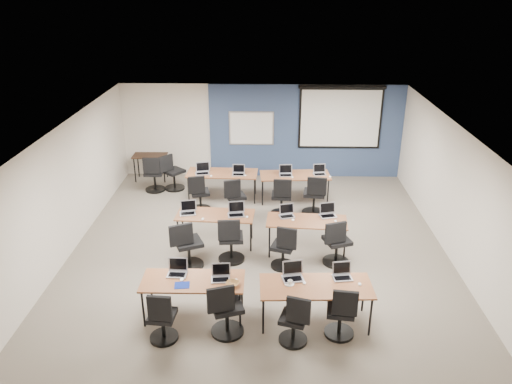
{
  "coord_description": "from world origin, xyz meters",
  "views": [
    {
      "loc": [
        0.18,
        -9.31,
        5.43
      ],
      "look_at": [
        -0.07,
        0.4,
        1.22
      ],
      "focal_mm": 35.0,
      "sensor_mm": 36.0,
      "label": 1
    }
  ],
  "objects_px": {
    "laptop_6": "(287,213)",
    "laptop_0": "(177,270)",
    "training_table_front_left": "(193,283)",
    "task_chair_8": "(199,196)",
    "task_chair_2": "(295,323)",
    "training_table_front_right": "(316,288)",
    "laptop_5": "(236,212)",
    "laptop_1": "(221,275)",
    "task_chair_5": "(231,243)",
    "task_chair_3": "(341,316)",
    "laptop_9": "(239,172)",
    "task_chair_7": "(336,246)",
    "laptop_2": "(293,274)",
    "task_chair_9": "(235,200)",
    "training_table_mid_left": "(215,216)",
    "task_chair_10": "(282,200)",
    "training_table_back_right": "(295,176)",
    "task_chair_11": "(315,198)",
    "task_chair_1": "(226,313)",
    "laptop_4": "(188,210)",
    "projector_screen": "(341,114)",
    "laptop_10": "(286,173)",
    "whiteboard": "(251,128)",
    "spare_chair_b": "(154,177)",
    "laptop_11": "(320,172)",
    "task_chair_6": "(284,250)",
    "utility_table": "(150,158)",
    "spare_chair_a": "(172,175)",
    "laptop_3": "(342,274)",
    "laptop_8": "(202,171)",
    "training_table_back_left": "(222,174)"
  },
  "relations": [
    {
      "from": "task_chair_10",
      "to": "spare_chair_b",
      "type": "distance_m",
      "value": 3.73
    },
    {
      "from": "task_chair_3",
      "to": "laptop_9",
      "type": "xyz_separation_m",
      "value": [
        -1.96,
        5.38,
        0.39
      ]
    },
    {
      "from": "laptop_0",
      "to": "training_table_back_right",
      "type": "bearing_deg",
      "value": 66.88
    },
    {
      "from": "laptop_5",
      "to": "laptop_6",
      "type": "distance_m",
      "value": 1.08
    },
    {
      "from": "training_table_back_right",
      "to": "whiteboard",
      "type": "bearing_deg",
      "value": 120.1
    },
    {
      "from": "laptop_10",
      "to": "task_chair_3",
      "type": "bearing_deg",
      "value": -86.49
    },
    {
      "from": "training_table_front_left",
      "to": "spare_chair_a",
      "type": "height_order",
      "value": "spare_chair_a"
    },
    {
      "from": "task_chair_3",
      "to": "task_chair_11",
      "type": "distance_m",
      "value": 4.57
    },
    {
      "from": "laptop_9",
      "to": "task_chair_10",
      "type": "distance_m",
      "value": 1.46
    },
    {
      "from": "task_chair_3",
      "to": "laptop_2",
      "type": "bearing_deg",
      "value": 149.7
    },
    {
      "from": "training_table_back_left",
      "to": "task_chair_11",
      "type": "xyz_separation_m",
      "value": [
        2.34,
        -0.91,
        -0.25
      ]
    },
    {
      "from": "training_table_front_left",
      "to": "task_chair_8",
      "type": "relative_size",
      "value": 1.76
    },
    {
      "from": "projector_screen",
      "to": "task_chair_8",
      "type": "xyz_separation_m",
      "value": [
        -3.72,
        -2.41,
        -1.48
      ]
    },
    {
      "from": "task_chair_1",
      "to": "laptop_2",
      "type": "height_order",
      "value": "task_chair_1"
    },
    {
      "from": "task_chair_3",
      "to": "laptop_5",
      "type": "xyz_separation_m",
      "value": [
        -1.87,
        3.01,
        0.39
      ]
    },
    {
      "from": "laptop_4",
      "to": "task_chair_11",
      "type": "xyz_separation_m",
      "value": [
        2.87,
        1.51,
        -0.36
      ]
    },
    {
      "from": "laptop_3",
      "to": "laptop_5",
      "type": "relative_size",
      "value": 0.91
    },
    {
      "from": "whiteboard",
      "to": "training_table_mid_left",
      "type": "bearing_deg",
      "value": -98.86
    },
    {
      "from": "training_table_back_right",
      "to": "task_chair_11",
      "type": "bearing_deg",
      "value": -65.04
    },
    {
      "from": "task_chair_6",
      "to": "laptop_9",
      "type": "height_order",
      "value": "task_chair_6"
    },
    {
      "from": "laptop_2",
      "to": "task_chair_9",
      "type": "bearing_deg",
      "value": 96.14
    },
    {
      "from": "training_table_mid_left",
      "to": "laptop_6",
      "type": "xyz_separation_m",
      "value": [
        1.53,
        -0.03,
        0.11
      ]
    },
    {
      "from": "task_chair_7",
      "to": "task_chair_11",
      "type": "xyz_separation_m",
      "value": [
        -0.25,
        2.33,
        0.01
      ]
    },
    {
      "from": "laptop_4",
      "to": "spare_chair_b",
      "type": "bearing_deg",
      "value": 103.69
    },
    {
      "from": "task_chair_1",
      "to": "task_chair_11",
      "type": "distance_m",
      "value": 4.92
    },
    {
      "from": "training_table_front_right",
      "to": "laptop_1",
      "type": "bearing_deg",
      "value": 171.67
    },
    {
      "from": "task_chair_2",
      "to": "training_table_front_left",
      "type": "bearing_deg",
      "value": 175.84
    },
    {
      "from": "training_table_front_left",
      "to": "task_chair_9",
      "type": "height_order",
      "value": "task_chair_9"
    },
    {
      "from": "training_table_front_right",
      "to": "laptop_5",
      "type": "height_order",
      "value": "laptop_5"
    },
    {
      "from": "laptop_2",
      "to": "task_chair_2",
      "type": "bearing_deg",
      "value": -100.96
    },
    {
      "from": "task_chair_1",
      "to": "laptop_2",
      "type": "distance_m",
      "value": 1.31
    },
    {
      "from": "laptop_1",
      "to": "task_chair_5",
      "type": "relative_size",
      "value": 0.31
    },
    {
      "from": "laptop_8",
      "to": "laptop_2",
      "type": "bearing_deg",
      "value": -78.94
    },
    {
      "from": "task_chair_9",
      "to": "task_chair_5",
      "type": "bearing_deg",
      "value": -107.58
    },
    {
      "from": "task_chair_10",
      "to": "utility_table",
      "type": "height_order",
      "value": "task_chair_10"
    },
    {
      "from": "laptop_2",
      "to": "task_chair_7",
      "type": "relative_size",
      "value": 0.35
    },
    {
      "from": "laptop_11",
      "to": "laptop_0",
      "type": "bearing_deg",
      "value": -129.75
    },
    {
      "from": "training_table_front_right",
      "to": "laptop_4",
      "type": "relative_size",
      "value": 5.45
    },
    {
      "from": "laptop_6",
      "to": "laptop_0",
      "type": "bearing_deg",
      "value": -145.87
    },
    {
      "from": "training_table_front_right",
      "to": "task_chair_5",
      "type": "distance_m",
      "value": 2.5
    },
    {
      "from": "laptop_6",
      "to": "task_chair_7",
      "type": "xyz_separation_m",
      "value": [
        0.99,
        -0.73,
        -0.37
      ]
    },
    {
      "from": "training_table_front_left",
      "to": "training_table_front_right",
      "type": "distance_m",
      "value": 2.06
    },
    {
      "from": "task_chair_3",
      "to": "spare_chair_b",
      "type": "relative_size",
      "value": 0.95
    },
    {
      "from": "training_table_mid_left",
      "to": "laptop_0",
      "type": "height_order",
      "value": "laptop_0"
    },
    {
      "from": "laptop_5",
      "to": "laptop_11",
      "type": "distance_m",
      "value": 3.16
    },
    {
      "from": "laptop_0",
      "to": "task_chair_2",
      "type": "height_order",
      "value": "laptop_0"
    },
    {
      "from": "laptop_11",
      "to": "utility_table",
      "type": "relative_size",
      "value": 0.34
    },
    {
      "from": "projector_screen",
      "to": "laptop_10",
      "type": "relative_size",
      "value": 7.19
    },
    {
      "from": "whiteboard",
      "to": "training_table_mid_left",
      "type": "height_order",
      "value": "whiteboard"
    },
    {
      "from": "task_chair_5",
      "to": "task_chair_1",
      "type": "bearing_deg",
      "value": -92.9
    }
  ]
}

